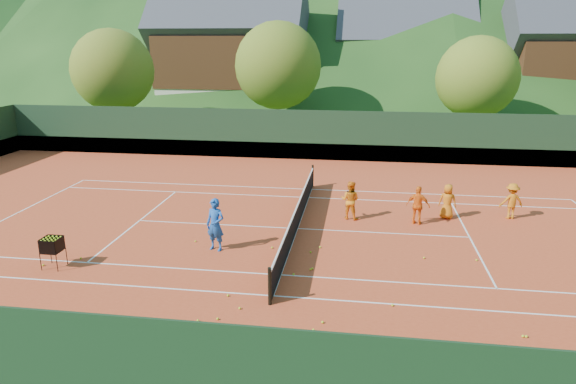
# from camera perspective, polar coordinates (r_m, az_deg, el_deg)

# --- Properties ---
(ground) EXTENTS (400.00, 400.00, 0.00)m
(ground) POSITION_cam_1_polar(r_m,az_deg,el_deg) (19.81, 1.04, -4.14)
(ground) COLOR #2A4D18
(ground) RESTS_ON ground
(clay_court) EXTENTS (40.00, 24.00, 0.02)m
(clay_court) POSITION_cam_1_polar(r_m,az_deg,el_deg) (19.81, 1.04, -4.11)
(clay_court) COLOR #B93D1E
(clay_court) RESTS_ON ground
(coach) EXTENTS (0.76, 0.61, 1.84)m
(coach) POSITION_cam_1_polar(r_m,az_deg,el_deg) (17.71, -8.07, -3.62)
(coach) COLOR #1950A8
(coach) RESTS_ON clay_court
(student_a) EXTENTS (0.90, 0.78, 1.57)m
(student_a) POSITION_cam_1_polar(r_m,az_deg,el_deg) (20.80, 6.92, -0.90)
(student_a) COLOR orange
(student_a) RESTS_ON clay_court
(student_b) EXTENTS (0.98, 0.63, 1.54)m
(student_b) POSITION_cam_1_polar(r_m,az_deg,el_deg) (20.67, 14.25, -1.45)
(student_b) COLOR orange
(student_b) RESTS_ON clay_court
(student_c) EXTENTS (0.79, 0.61, 1.43)m
(student_c) POSITION_cam_1_polar(r_m,az_deg,el_deg) (21.69, 17.30, -1.00)
(student_c) COLOR #CE6B12
(student_c) RESTS_ON clay_court
(student_d) EXTENTS (1.03, 0.71, 1.47)m
(student_d) POSITION_cam_1_polar(r_m,az_deg,el_deg) (22.57, 23.58, -0.93)
(student_d) COLOR orange
(student_d) RESTS_ON clay_court
(tennis_ball_1) EXTENTS (0.07, 0.07, 0.07)m
(tennis_ball_1) POSITION_cam_1_polar(r_m,az_deg,el_deg) (14.89, -6.69, -11.34)
(tennis_ball_1) COLOR #B4D323
(tennis_ball_1) RESTS_ON clay_court
(tennis_ball_3) EXTENTS (0.07, 0.07, 0.07)m
(tennis_ball_3) POSITION_cam_1_polar(r_m,az_deg,el_deg) (16.02, 0.62, -9.12)
(tennis_ball_3) COLOR #B4D323
(tennis_ball_3) RESTS_ON clay_court
(tennis_ball_4) EXTENTS (0.07, 0.07, 0.07)m
(tennis_ball_4) POSITION_cam_1_polar(r_m,az_deg,el_deg) (11.64, 9.74, -20.28)
(tennis_ball_4) COLOR #B4D323
(tennis_ball_4) RESTS_ON clay_court
(tennis_ball_5) EXTENTS (0.07, 0.07, 0.07)m
(tennis_ball_5) POSITION_cam_1_polar(r_m,az_deg,el_deg) (17.61, 2.53, -6.68)
(tennis_ball_5) COLOR #B4D323
(tennis_ball_5) RESTS_ON clay_court
(tennis_ball_6) EXTENTS (0.07, 0.07, 0.07)m
(tennis_ball_6) POSITION_cam_1_polar(r_m,az_deg,el_deg) (18.39, -25.55, -7.34)
(tennis_ball_6) COLOR #B4D323
(tennis_ball_6) RESTS_ON clay_court
(tennis_ball_7) EXTENTS (0.07, 0.07, 0.07)m
(tennis_ball_7) POSITION_cam_1_polar(r_m,az_deg,el_deg) (18.45, -22.03, -6.83)
(tennis_ball_7) COLOR #B4D323
(tennis_ball_7) RESTS_ON clay_court
(tennis_ball_8) EXTENTS (0.07, 0.07, 0.07)m
(tennis_ball_8) POSITION_cam_1_polar(r_m,az_deg,el_deg) (12.29, 16.83, -18.60)
(tennis_ball_8) COLOR #B4D323
(tennis_ball_8) RESTS_ON clay_court
(tennis_ball_9) EXTENTS (0.07, 0.07, 0.07)m
(tennis_ball_9) POSITION_cam_1_polar(r_m,az_deg,el_deg) (16.41, 2.71, -8.49)
(tennis_ball_9) COLOR #B4D323
(tennis_ball_9) RESTS_ON clay_court
(tennis_ball_10) EXTENTS (0.07, 0.07, 0.07)m
(tennis_ball_10) POSITION_cam_1_polar(r_m,az_deg,el_deg) (17.97, -1.78, -6.19)
(tennis_ball_10) COLOR #B4D323
(tennis_ball_10) RESTS_ON clay_court
(tennis_ball_11) EXTENTS (0.07, 0.07, 0.07)m
(tennis_ball_11) POSITION_cam_1_polar(r_m,az_deg,el_deg) (14.22, 24.96, -14.35)
(tennis_ball_11) COLOR #B4D323
(tennis_ball_11) RESTS_ON clay_court
(tennis_ball_12) EXTENTS (0.07, 0.07, 0.07)m
(tennis_ball_12) POSITION_cam_1_polar(r_m,az_deg,el_deg) (18.80, -10.25, -5.40)
(tennis_ball_12) COLOR #B4D323
(tennis_ball_12) RESTS_ON clay_court
(tennis_ball_13) EXTENTS (0.07, 0.07, 0.07)m
(tennis_ball_13) POSITION_cam_1_polar(r_m,az_deg,el_deg) (13.57, 3.86, -14.24)
(tennis_ball_13) COLOR #B4D323
(tennis_ball_13) RESTS_ON clay_court
(tennis_ball_14) EXTENTS (0.07, 0.07, 0.07)m
(tennis_ball_14) POSITION_cam_1_polar(r_m,az_deg,el_deg) (14.20, 24.64, -14.36)
(tennis_ball_14) COLOR #B4D323
(tennis_ball_14) RESTS_ON clay_court
(tennis_ball_15) EXTENTS (0.07, 0.07, 0.07)m
(tennis_ball_15) POSITION_cam_1_polar(r_m,az_deg,el_deg) (13.24, 2.84, -15.07)
(tennis_ball_15) COLOR #B4D323
(tennis_ball_15) RESTS_ON clay_court
(tennis_ball_16) EXTENTS (0.07, 0.07, 0.07)m
(tennis_ball_16) POSITION_cam_1_polar(r_m,az_deg,el_deg) (13.80, -7.83, -13.78)
(tennis_ball_16) COLOR #B4D323
(tennis_ball_16) RESTS_ON clay_court
(tennis_ball_18) EXTENTS (0.07, 0.07, 0.07)m
(tennis_ball_18) POSITION_cam_1_polar(r_m,az_deg,el_deg) (13.80, -9.98, -13.90)
(tennis_ball_18) COLOR #B4D323
(tennis_ball_18) RESTS_ON clay_court
(tennis_ball_19) EXTENTS (0.07, 0.07, 0.07)m
(tennis_ball_19) POSITION_cam_1_polar(r_m,az_deg,el_deg) (16.34, 2.52, -8.60)
(tennis_ball_19) COLOR #B4D323
(tennis_ball_19) RESTS_ON clay_court
(tennis_ball_20) EXTENTS (0.07, 0.07, 0.07)m
(tennis_ball_20) POSITION_cam_1_polar(r_m,az_deg,el_deg) (13.19, -1.59, -15.19)
(tennis_ball_20) COLOR #B4D323
(tennis_ball_20) RESTS_ON clay_court
(tennis_ball_22) EXTENTS (0.07, 0.07, 0.07)m
(tennis_ball_22) POSITION_cam_1_polar(r_m,az_deg,el_deg) (18.08, 20.21, -7.11)
(tennis_ball_22) COLOR #B4D323
(tennis_ball_22) RESTS_ON clay_court
(tennis_ball_23) EXTENTS (0.07, 0.07, 0.07)m
(tennis_ball_23) POSITION_cam_1_polar(r_m,az_deg,el_deg) (18.03, 3.59, -6.13)
(tennis_ball_23) COLOR #B4D323
(tennis_ball_23) RESTS_ON clay_court
(tennis_ball_24) EXTENTS (0.07, 0.07, 0.07)m
(tennis_ball_24) POSITION_cam_1_polar(r_m,az_deg,el_deg) (17.74, 14.87, -7.07)
(tennis_ball_24) COLOR #B4D323
(tennis_ball_24) RESTS_ON clay_court
(tennis_ball_25) EXTENTS (0.07, 0.07, 0.07)m
(tennis_ball_25) POSITION_cam_1_polar(r_m,az_deg,el_deg) (14.59, 11.53, -12.21)
(tennis_ball_25) COLOR #B4D323
(tennis_ball_25) RESTS_ON clay_court
(tennis_ball_26) EXTENTS (0.07, 0.07, 0.07)m
(tennis_ball_26) POSITION_cam_1_polar(r_m,az_deg,el_deg) (14.22, -5.39, -12.73)
(tennis_ball_26) COLOR #B4D323
(tennis_ball_26) RESTS_ON clay_court
(court_lines) EXTENTS (23.83, 11.03, 0.00)m
(court_lines) POSITION_cam_1_polar(r_m,az_deg,el_deg) (19.80, 1.04, -4.08)
(court_lines) COLOR white
(court_lines) RESTS_ON clay_court
(tennis_net) EXTENTS (0.10, 12.07, 1.10)m
(tennis_net) POSITION_cam_1_polar(r_m,az_deg,el_deg) (19.63, 1.05, -2.72)
(tennis_net) COLOR black
(tennis_net) RESTS_ON clay_court
(perimeter_fence) EXTENTS (40.40, 24.24, 3.00)m
(perimeter_fence) POSITION_cam_1_polar(r_m,az_deg,el_deg) (19.40, 1.06, -0.63)
(perimeter_fence) COLOR black
(perimeter_fence) RESTS_ON clay_court
(ball_hopper) EXTENTS (0.57, 0.57, 1.00)m
(ball_hopper) POSITION_cam_1_polar(r_m,az_deg,el_deg) (17.90, -24.75, -5.41)
(ball_hopper) COLOR black
(ball_hopper) RESTS_ON clay_court
(chalet_left) EXTENTS (13.80, 9.93, 12.92)m
(chalet_left) POSITION_cam_1_polar(r_m,az_deg,el_deg) (49.95, -6.25, 14.86)
(chalet_left) COLOR beige
(chalet_left) RESTS_ON ground
(chalet_mid) EXTENTS (12.65, 8.82, 11.45)m
(chalet_mid) POSITION_cam_1_polar(r_m,az_deg,el_deg) (52.57, 12.63, 13.93)
(chalet_mid) COLOR beige
(chalet_mid) RESTS_ON ground
(chalet_right) EXTENTS (11.50, 8.82, 11.91)m
(chalet_right) POSITION_cam_1_polar(r_m,az_deg,el_deg) (51.56, 29.05, 12.57)
(chalet_right) COLOR beige
(chalet_right) RESTS_ON ground
(tree_a) EXTENTS (6.00, 6.00, 7.88)m
(tree_a) POSITION_cam_1_polar(r_m,az_deg,el_deg) (40.79, -18.92, 12.66)
(tree_a) COLOR #3D2618
(tree_a) RESTS_ON ground
(tree_b) EXTENTS (6.40, 6.40, 8.40)m
(tree_b) POSITION_cam_1_polar(r_m,az_deg,el_deg) (38.95, -1.13, 13.86)
(tree_b) COLOR #3E2818
(tree_b) RESTS_ON ground
(tree_c) EXTENTS (5.60, 5.60, 7.35)m
(tree_c) POSITION_cam_1_polar(r_m,az_deg,el_deg) (38.26, 20.27, 11.85)
(tree_c) COLOR #402919
(tree_c) RESTS_ON ground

